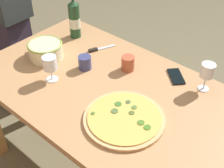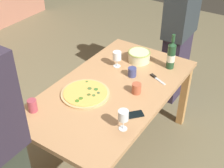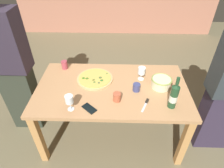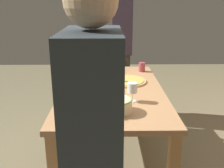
{
  "view_description": "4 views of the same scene",
  "coord_description": "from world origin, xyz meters",
  "px_view_note": "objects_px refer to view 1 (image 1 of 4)",
  "views": [
    {
      "loc": [
        -0.85,
        0.97,
        1.83
      ],
      "look_at": [
        0.0,
        0.0,
        0.79
      ],
      "focal_mm": 49.65,
      "sensor_mm": 36.0,
      "label": 1
    },
    {
      "loc": [
        -1.74,
        -1.14,
        2.25
      ],
      "look_at": [
        0.0,
        0.0,
        0.79
      ],
      "focal_mm": 48.83,
      "sensor_mm": 36.0,
      "label": 2
    },
    {
      "loc": [
        0.05,
        -1.57,
        2.03
      ],
      "look_at": [
        0.0,
        0.0,
        0.79
      ],
      "focal_mm": 30.77,
      "sensor_mm": 36.0,
      "label": 3
    },
    {
      "loc": [
        2.22,
        -0.03,
        1.51
      ],
      "look_at": [
        0.0,
        0.0,
        0.79
      ],
      "focal_mm": 41.86,
      "sensor_mm": 36.0,
      "label": 4
    }
  ],
  "objects_px": {
    "wine_glass_by_bottle": "(50,64)",
    "cup_spare": "(128,63)",
    "cup_ceramic": "(85,62)",
    "person_host": "(2,10)",
    "pizza_knife": "(98,49)",
    "dining_table": "(112,102)",
    "serving_bowl": "(46,50)",
    "pizza": "(124,118)",
    "cell_phone": "(176,76)",
    "wine_bottle": "(74,19)",
    "wine_glass_near_pizza": "(207,72)"
  },
  "relations": [
    {
      "from": "serving_bowl",
      "to": "wine_bottle",
      "type": "distance_m",
      "value": 0.31
    },
    {
      "from": "dining_table",
      "to": "serving_bowl",
      "type": "bearing_deg",
      "value": 3.25
    },
    {
      "from": "dining_table",
      "to": "cup_spare",
      "type": "xyz_separation_m",
      "value": [
        0.05,
        -0.2,
        0.14
      ]
    },
    {
      "from": "serving_bowl",
      "to": "wine_glass_near_pizza",
      "type": "xyz_separation_m",
      "value": [
        -0.89,
        -0.36,
        0.06
      ]
    },
    {
      "from": "wine_bottle",
      "to": "pizza",
      "type": "bearing_deg",
      "value": 152.11
    },
    {
      "from": "cup_ceramic",
      "to": "cup_spare",
      "type": "height_order",
      "value": "cup_spare"
    },
    {
      "from": "pizza",
      "to": "cup_spare",
      "type": "xyz_separation_m",
      "value": [
        0.25,
        -0.34,
        0.03
      ]
    },
    {
      "from": "cup_ceramic",
      "to": "person_host",
      "type": "bearing_deg",
      "value": -3.21
    },
    {
      "from": "serving_bowl",
      "to": "cup_spare",
      "type": "height_order",
      "value": "serving_bowl"
    },
    {
      "from": "pizza",
      "to": "cup_spare",
      "type": "height_order",
      "value": "cup_spare"
    },
    {
      "from": "wine_bottle",
      "to": "cell_phone",
      "type": "xyz_separation_m",
      "value": [
        -0.77,
        -0.06,
        -0.13
      ]
    },
    {
      "from": "dining_table",
      "to": "serving_bowl",
      "type": "xyz_separation_m",
      "value": [
        0.52,
        0.03,
        0.15
      ]
    },
    {
      "from": "pizza",
      "to": "wine_glass_by_bottle",
      "type": "xyz_separation_m",
      "value": [
        0.51,
        0.02,
        0.1
      ]
    },
    {
      "from": "cup_spare",
      "to": "pizza_knife",
      "type": "relative_size",
      "value": 0.5
    },
    {
      "from": "cell_phone",
      "to": "person_host",
      "type": "bearing_deg",
      "value": 141.54
    },
    {
      "from": "cup_spare",
      "to": "wine_glass_near_pizza",
      "type": "bearing_deg",
      "value": -162.69
    },
    {
      "from": "wine_bottle",
      "to": "cup_ceramic",
      "type": "distance_m",
      "value": 0.39
    },
    {
      "from": "pizza",
      "to": "cup_ceramic",
      "type": "relative_size",
      "value": 4.9
    },
    {
      "from": "pizza",
      "to": "person_host",
      "type": "relative_size",
      "value": 0.25
    },
    {
      "from": "person_host",
      "to": "wine_glass_near_pizza",
      "type": "bearing_deg",
      "value": 13.53
    },
    {
      "from": "dining_table",
      "to": "wine_bottle",
      "type": "height_order",
      "value": "wine_bottle"
    },
    {
      "from": "cell_phone",
      "to": "serving_bowl",
      "type": "bearing_deg",
      "value": 158.53
    },
    {
      "from": "wine_glass_by_bottle",
      "to": "cup_spare",
      "type": "bearing_deg",
      "value": -126.44
    },
    {
      "from": "cell_phone",
      "to": "pizza",
      "type": "bearing_deg",
      "value": -138.74
    },
    {
      "from": "pizza",
      "to": "wine_glass_by_bottle",
      "type": "distance_m",
      "value": 0.52
    },
    {
      "from": "wine_glass_by_bottle",
      "to": "serving_bowl",
      "type": "bearing_deg",
      "value": -31.9
    },
    {
      "from": "pizza",
      "to": "wine_glass_near_pizza",
      "type": "distance_m",
      "value": 0.51
    },
    {
      "from": "wine_glass_by_bottle",
      "to": "cup_spare",
      "type": "relative_size",
      "value": 1.73
    },
    {
      "from": "wine_bottle",
      "to": "wine_glass_by_bottle",
      "type": "relative_size",
      "value": 2.21
    },
    {
      "from": "wine_glass_near_pizza",
      "to": "cup_spare",
      "type": "distance_m",
      "value": 0.45
    },
    {
      "from": "wine_bottle",
      "to": "wine_glass_by_bottle",
      "type": "height_order",
      "value": "wine_bottle"
    },
    {
      "from": "serving_bowl",
      "to": "cup_spare",
      "type": "bearing_deg",
      "value": -153.22
    },
    {
      "from": "serving_bowl",
      "to": "person_host",
      "type": "bearing_deg",
      "value": -11.0
    },
    {
      "from": "pizza",
      "to": "wine_bottle",
      "type": "xyz_separation_m",
      "value": [
        0.76,
        -0.4,
        0.12
      ]
    },
    {
      "from": "pizza",
      "to": "wine_bottle",
      "type": "height_order",
      "value": "wine_bottle"
    },
    {
      "from": "person_host",
      "to": "cup_spare",
      "type": "bearing_deg",
      "value": 10.15
    },
    {
      "from": "cup_ceramic",
      "to": "person_host",
      "type": "relative_size",
      "value": 0.05
    },
    {
      "from": "dining_table",
      "to": "pizza",
      "type": "distance_m",
      "value": 0.26
    },
    {
      "from": "pizza",
      "to": "pizza_knife",
      "type": "xyz_separation_m",
      "value": [
        0.53,
        -0.38,
        -0.0
      ]
    },
    {
      "from": "pizza",
      "to": "person_host",
      "type": "xyz_separation_m",
      "value": [
        1.37,
        -0.23,
        0.05
      ]
    },
    {
      "from": "cup_ceramic",
      "to": "wine_bottle",
      "type": "bearing_deg",
      "value": -35.42
    },
    {
      "from": "serving_bowl",
      "to": "wine_glass_near_pizza",
      "type": "distance_m",
      "value": 0.96
    },
    {
      "from": "wine_glass_near_pizza",
      "to": "pizza_knife",
      "type": "xyz_separation_m",
      "value": [
        0.7,
        0.09,
        -0.11
      ]
    },
    {
      "from": "pizza_knife",
      "to": "person_host",
      "type": "bearing_deg",
      "value": 9.85
    },
    {
      "from": "pizza",
      "to": "serving_bowl",
      "type": "xyz_separation_m",
      "value": [
        0.71,
        -0.1,
        0.04
      ]
    },
    {
      "from": "wine_bottle",
      "to": "person_host",
      "type": "bearing_deg",
      "value": 15.7
    },
    {
      "from": "dining_table",
      "to": "cup_ceramic",
      "type": "height_order",
      "value": "cup_ceramic"
    },
    {
      "from": "cell_phone",
      "to": "pizza_knife",
      "type": "xyz_separation_m",
      "value": [
        0.53,
        0.08,
        0.0
      ]
    },
    {
      "from": "dining_table",
      "to": "wine_bottle",
      "type": "distance_m",
      "value": 0.67
    },
    {
      "from": "serving_bowl",
      "to": "wine_glass_by_bottle",
      "type": "distance_m",
      "value": 0.24
    }
  ]
}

